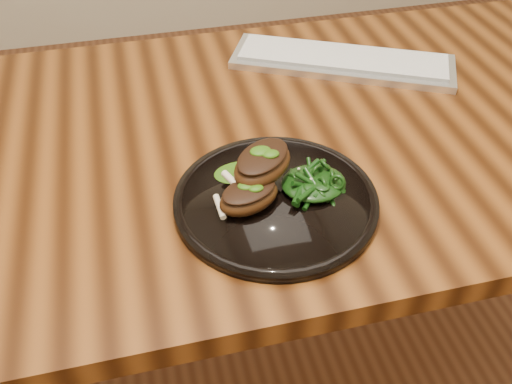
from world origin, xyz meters
TOP-DOWN VIEW (x-y plane):
  - desk at (0.00, 0.00)m, footprint 1.60×0.80m
  - plate at (-0.03, -0.19)m, footprint 0.30×0.30m
  - lamb_chop_front at (-0.07, -0.20)m, footprint 0.11×0.09m
  - lamb_chop_back at (-0.04, -0.16)m, footprint 0.13×0.13m
  - herb_smear at (-0.06, -0.13)m, footprint 0.09×0.06m
  - greens_heap at (0.03, -0.19)m, footprint 0.10×0.09m
  - keyboard at (0.22, 0.19)m, footprint 0.46×0.32m

SIDE VIEW (x-z plane):
  - desk at x=0.00m, z-range 0.29..1.04m
  - plate at x=-0.03m, z-range 0.75..0.77m
  - keyboard at x=0.22m, z-range 0.75..0.77m
  - herb_smear at x=-0.06m, z-range 0.77..0.77m
  - greens_heap at x=0.03m, z-range 0.77..0.80m
  - lamb_chop_front at x=-0.07m, z-range 0.77..0.81m
  - lamb_chop_back at x=-0.04m, z-range 0.79..0.83m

